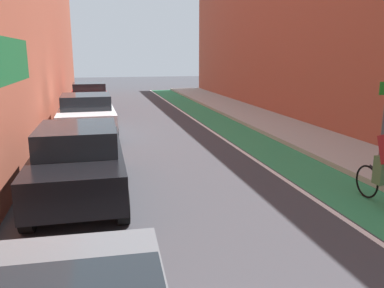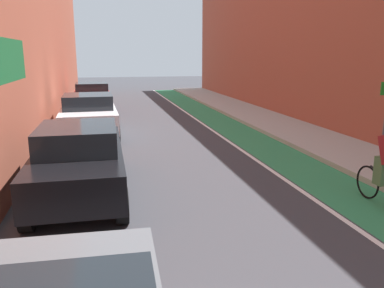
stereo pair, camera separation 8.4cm
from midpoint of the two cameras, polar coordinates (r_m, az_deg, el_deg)
name	(u,v)px [view 2 (the right image)]	position (r m, az deg, el deg)	size (l,w,h in m)	color
ground_plane	(174,149)	(12.56, -2.42, -0.69)	(83.53, 83.53, 0.00)	#38383D
bike_lane_paint	(240,133)	(15.21, 7.16, 1.62)	(1.60, 37.97, 0.00)	#2D8451
lane_divider_stripe	(218,134)	(14.93, 3.91, 1.49)	(0.12, 37.97, 0.00)	white
sidewalk_right	(289,129)	(16.00, 14.10, 2.15)	(2.50, 37.97, 0.14)	#A8A59E
building_facade_right	(326,18)	(18.75, 19.02, 17.00)	(2.40, 33.97, 9.01)	#9E4C38
parked_sedan_black	(80,159)	(8.64, -15.75, -2.09)	(1.85, 4.63, 1.53)	black
parked_sedan_white	(89,114)	(15.10, -14.63, 4.26)	(2.10, 4.67, 1.53)	silver
parked_sedan_red	(92,97)	(21.19, -14.20, 6.65)	(1.99, 4.41, 1.53)	red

